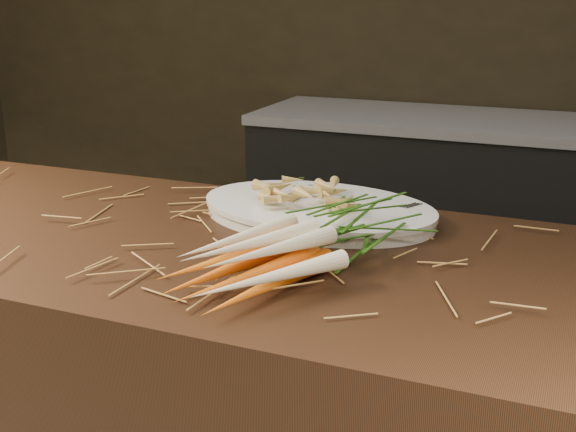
# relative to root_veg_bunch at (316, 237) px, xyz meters

# --- Properties ---
(back_counter) EXTENTS (1.82, 0.62, 0.84)m
(back_counter) POSITION_rel_root_veg_bunch_xyz_m (-0.01, 1.92, -0.53)
(back_counter) COLOR black
(back_counter) RESTS_ON ground
(straw_bedding) EXTENTS (1.40, 0.60, 0.02)m
(straw_bedding) POSITION_rel_root_veg_bunch_xyz_m (-0.31, 0.04, -0.04)
(straw_bedding) COLOR #A17139
(straw_bedding) RESTS_ON main_counter
(root_veg_bunch) EXTENTS (0.33, 0.53, 0.10)m
(root_veg_bunch) POSITION_rel_root_veg_bunch_xyz_m (0.00, 0.00, 0.00)
(root_veg_bunch) COLOR orange
(root_veg_bunch) RESTS_ON main_counter
(serving_platter) EXTENTS (0.51, 0.36, 0.03)m
(serving_platter) POSITION_rel_root_veg_bunch_xyz_m (-0.08, 0.24, -0.03)
(serving_platter) COLOR white
(serving_platter) RESTS_ON main_counter
(roasted_veg_heap) EXTENTS (0.25, 0.19, 0.05)m
(roasted_veg_heap) POSITION_rel_root_veg_bunch_xyz_m (-0.08, 0.24, 0.01)
(roasted_veg_heap) COLOR #A87C39
(roasted_veg_heap) RESTS_ON serving_platter
(serving_fork) EXTENTS (0.10, 0.17, 0.00)m
(serving_fork) POSITION_rel_root_veg_bunch_xyz_m (0.08, 0.20, -0.02)
(serving_fork) COLOR silver
(serving_fork) RESTS_ON serving_platter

